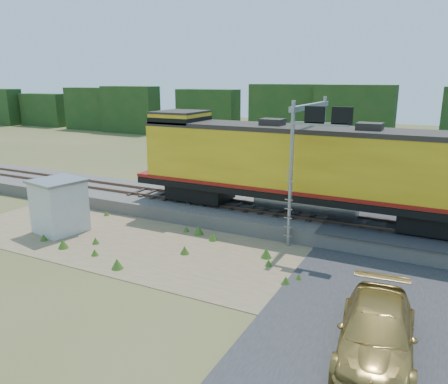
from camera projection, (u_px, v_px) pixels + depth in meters
The scene contains 11 objects.
ground at pixel (217, 261), 19.70m from camera, with size 140.00×140.00×0.00m, color #475123.
ballast at pixel (266, 217), 24.77m from camera, with size 70.00×5.00×0.80m, color slate.
rails at pixel (266, 209), 24.65m from camera, with size 70.00×1.54×0.16m.
dirt_shoulder at pixel (185, 249), 21.00m from camera, with size 26.00×8.00×0.03m, color #8C7754.
road at pixel (382, 285), 17.23m from camera, with size 7.00×66.00×0.86m.
tree_line_north at pixel (367, 122), 51.70m from camera, with size 130.00×3.00×6.50m.
weed_clumps at pixel (155, 247), 21.32m from camera, with size 15.00×6.20×0.56m, color #39611B, non-canonical shape.
locomotive at pixel (302, 166), 23.14m from camera, with size 20.10×3.07×5.19m.
shed at pixel (59, 206), 23.16m from camera, with size 2.84×2.84×2.87m.
signal_gantry at pixel (313, 135), 21.82m from camera, with size 2.79×6.20×7.03m.
car at pixel (377, 332), 12.80m from camera, with size 2.16×5.31×1.54m, color olive.
Camera 1 is at (8.60, -16.14, 7.96)m, focal length 35.00 mm.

